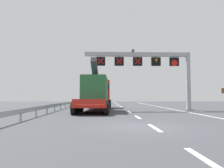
# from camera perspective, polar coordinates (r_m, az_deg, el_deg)

# --- Properties ---
(ground) EXTENTS (112.00, 112.00, 0.00)m
(ground) POSITION_cam_1_polar(r_m,az_deg,el_deg) (11.38, 7.60, -10.92)
(ground) COLOR #424449
(lane_markings) EXTENTS (0.20, 57.37, 0.01)m
(lane_markings) POSITION_cam_1_polar(r_m,az_deg,el_deg) (32.64, 2.40, -5.93)
(lane_markings) COLOR silver
(lane_markings) RESTS_ON ground
(edge_line_right) EXTENTS (0.20, 63.00, 0.01)m
(edge_line_right) POSITION_cam_1_polar(r_m,az_deg,el_deg) (24.53, 17.41, -6.66)
(edge_line_right) COLOR silver
(edge_line_right) RESTS_ON ground
(overhead_lane_gantry) EXTENTS (11.99, 0.90, 6.76)m
(overhead_lane_gantry) POSITION_cam_1_polar(r_m,az_deg,el_deg) (24.91, 9.78, 5.40)
(overhead_lane_gantry) COLOR #9EA0A5
(overhead_lane_gantry) RESTS_ON ground
(heavy_haul_truck_red) EXTENTS (3.62, 14.16, 5.30)m
(heavy_haul_truck_red) POSITION_cam_1_polar(r_m,az_deg,el_deg) (25.37, -3.81, -2.21)
(heavy_haul_truck_red) COLOR red
(heavy_haul_truck_red) RESTS_ON ground
(guardrail_left) EXTENTS (0.13, 33.57, 0.76)m
(guardrail_left) POSITION_cam_1_polar(r_m,az_deg,el_deg) (26.45, -13.30, -5.26)
(guardrail_left) COLOR #999EA3
(guardrail_left) RESTS_ON ground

